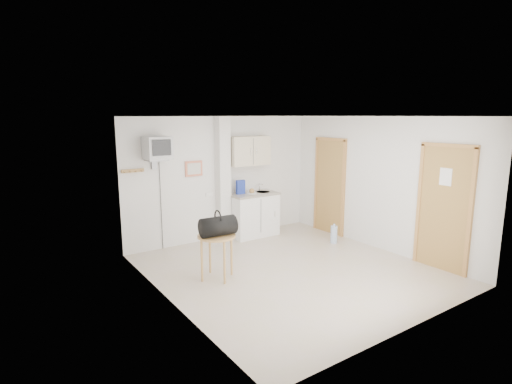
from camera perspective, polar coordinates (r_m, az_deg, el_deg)
ground at (r=6.76m, az=5.03°, el=-10.99°), size 4.50×4.50×0.00m
room_envelope at (r=6.58m, az=6.37°, el=2.27°), size 4.24×4.54×2.55m
kitchenette at (r=8.41m, az=-0.54°, el=-0.90°), size 1.03×0.58×2.10m
crt_television at (r=7.34m, az=-13.92°, el=6.02°), size 0.44×0.45×2.15m
round_table at (r=6.24m, az=-5.64°, el=-7.04°), size 0.59×0.59×0.70m
duffel_bag at (r=6.13m, az=-5.45°, el=-4.86°), size 0.56×0.33×0.40m
water_bottle at (r=8.18m, az=11.06°, el=-5.96°), size 0.13×0.13×0.39m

